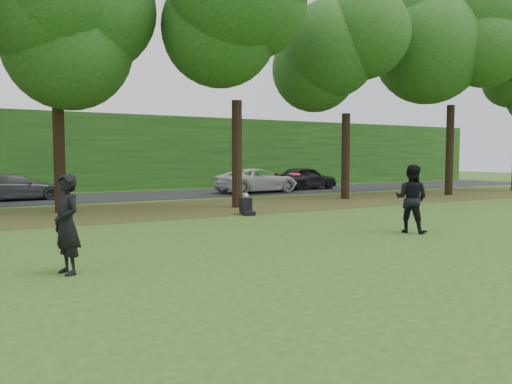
# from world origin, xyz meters

# --- Properties ---
(ground) EXTENTS (120.00, 120.00, 0.00)m
(ground) POSITION_xyz_m (0.00, 0.00, 0.00)
(ground) COLOR #29551A
(ground) RESTS_ON ground
(leaf_litter) EXTENTS (60.00, 7.00, 0.01)m
(leaf_litter) POSITION_xyz_m (0.00, 13.00, 0.01)
(leaf_litter) COLOR #4C3B1B
(leaf_litter) RESTS_ON ground
(street) EXTENTS (70.00, 7.00, 0.02)m
(street) POSITION_xyz_m (0.00, 21.00, 0.01)
(street) COLOR black
(street) RESTS_ON ground
(far_hedge) EXTENTS (70.00, 3.00, 5.00)m
(far_hedge) POSITION_xyz_m (0.00, 27.00, 2.50)
(far_hedge) COLOR #194714
(far_hedge) RESTS_ON ground
(player_left) EXTENTS (0.62, 0.78, 1.88)m
(player_left) POSITION_xyz_m (-4.44, 2.82, 0.94)
(player_left) COLOR black
(player_left) RESTS_ON ground
(player_right) EXTENTS (1.09, 1.19, 1.97)m
(player_right) POSITION_xyz_m (5.09, 3.38, 0.99)
(player_right) COLOR black
(player_right) RESTS_ON ground
(parked_cars) EXTENTS (34.87, 3.83, 1.54)m
(parked_cars) POSITION_xyz_m (-0.04, 20.26, 0.75)
(parked_cars) COLOR black
(parked_cars) RESTS_ON street
(frisbee) EXTENTS (0.38, 0.38, 0.05)m
(frisbee) POSITION_xyz_m (0.77, 2.98, 1.78)
(frisbee) COLOR #F91544
(frisbee) RESTS_ON ground
(seated_person) EXTENTS (0.52, 0.78, 0.83)m
(seated_person) POSITION_xyz_m (3.06, 9.70, 0.31)
(seated_person) COLOR black
(seated_person) RESTS_ON ground
(tree_line) EXTENTS (55.30, 7.90, 12.31)m
(tree_line) POSITION_xyz_m (-0.34, 12.94, 7.84)
(tree_line) COLOR black
(tree_line) RESTS_ON ground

